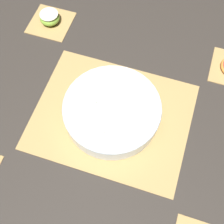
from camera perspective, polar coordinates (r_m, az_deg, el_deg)
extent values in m
plane|color=#2D2823|center=(0.98, 0.00, -0.83)|extent=(6.00, 6.00, 0.00)
cube|color=#A8844C|center=(0.98, 0.00, -0.75)|extent=(0.48, 0.39, 0.01)
cube|color=#3D2D19|center=(1.02, -10.35, 2.30)|extent=(0.01, 0.38, 0.00)
cube|color=#3D2D19|center=(1.01, -7.85, 1.58)|extent=(0.01, 0.38, 0.00)
cube|color=#3D2D19|center=(1.00, -5.29, 0.83)|extent=(0.01, 0.38, 0.00)
cube|color=#3D2D19|center=(0.99, -2.67, 0.07)|extent=(0.01, 0.38, 0.00)
cube|color=#3D2D19|center=(0.98, 0.00, -0.71)|extent=(0.01, 0.38, 0.00)
cube|color=#3D2D19|center=(0.97, 2.71, -1.49)|extent=(0.01, 0.38, 0.00)
cube|color=#3D2D19|center=(0.97, 5.44, -2.28)|extent=(0.01, 0.38, 0.00)
cube|color=#3D2D19|center=(0.97, 8.18, -3.07)|extent=(0.01, 0.38, 0.00)
cube|color=#3D2D19|center=(0.97, 10.93, -3.85)|extent=(0.01, 0.38, 0.00)
cube|color=#A8844C|center=(1.23, -11.13, 15.78)|extent=(0.15, 0.15, 0.01)
cube|color=#3D2D19|center=(1.24, -12.77, 16.14)|extent=(0.00, 0.15, 0.00)
cube|color=#3D2D19|center=(1.22, -11.15, 15.84)|extent=(0.00, 0.15, 0.00)
cube|color=#3D2D19|center=(1.21, -9.49, 15.52)|extent=(0.00, 0.15, 0.00)
cube|color=#3D2D19|center=(1.14, 19.15, 8.11)|extent=(0.00, 0.15, 0.00)
cylinder|color=silver|center=(0.95, 0.00, 0.17)|extent=(0.29, 0.29, 0.06)
torus|color=silver|center=(0.93, 0.00, 0.87)|extent=(0.30, 0.30, 0.01)
cylinder|color=#F7EFC6|center=(0.89, 2.38, -4.81)|extent=(0.03, 0.03, 0.01)
cylinder|color=#F7EFC6|center=(1.02, 1.09, 5.61)|extent=(0.02, 0.02, 0.01)
cylinder|color=#F7EFC6|center=(1.00, -3.98, 3.01)|extent=(0.03, 0.03, 0.01)
cylinder|color=#F7EFC6|center=(0.97, -1.16, 1.83)|extent=(0.03, 0.03, 0.01)
cylinder|color=#F7EFC6|center=(0.97, 2.41, 1.08)|extent=(0.03, 0.03, 0.01)
cylinder|color=#F7EFC6|center=(0.93, 1.48, -4.76)|extent=(0.03, 0.03, 0.01)
cube|color=beige|center=(0.99, 0.73, 3.85)|extent=(0.02, 0.02, 0.02)
cube|color=beige|center=(0.93, 4.06, -3.80)|extent=(0.03, 0.03, 0.03)
cube|color=beige|center=(0.93, 5.20, -1.61)|extent=(0.02, 0.02, 0.02)
cube|color=beige|center=(0.95, 1.73, -2.18)|extent=(0.03, 0.03, 0.03)
cube|color=beige|center=(0.89, -2.52, -4.56)|extent=(0.03, 0.03, 0.03)
cube|color=beige|center=(0.94, -3.78, 1.51)|extent=(0.03, 0.03, 0.03)
cube|color=beige|center=(0.97, -2.02, 3.55)|extent=(0.02, 0.02, 0.02)
cube|color=beige|center=(0.94, -6.34, -2.59)|extent=(0.03, 0.03, 0.03)
ellipsoid|color=orange|center=(0.93, 3.51, 0.43)|extent=(0.03, 0.02, 0.01)
ellipsoid|color=orange|center=(0.99, 3.89, 5.74)|extent=(0.03, 0.01, 0.01)
ellipsoid|color=orange|center=(0.93, -1.35, -0.89)|extent=(0.03, 0.02, 0.02)
ellipsoid|color=orange|center=(0.99, 2.12, 6.26)|extent=(0.03, 0.02, 0.01)
ellipsoid|color=orange|center=(0.97, 6.32, 2.45)|extent=(0.02, 0.01, 0.01)
ellipsoid|color=orange|center=(0.97, -4.37, 4.58)|extent=(0.03, 0.02, 0.01)
ellipsoid|color=orange|center=(0.90, 5.25, -4.07)|extent=(0.03, 0.01, 0.01)
ellipsoid|color=orange|center=(0.98, -5.01, 2.02)|extent=(0.03, 0.02, 0.01)
ellipsoid|color=orange|center=(0.90, 3.95, -4.93)|extent=(0.03, 0.02, 0.01)
ellipsoid|color=#7FAD38|center=(1.21, -11.33, 16.52)|extent=(0.07, 0.07, 0.04)
cylinder|color=beige|center=(1.20, -11.49, 17.12)|extent=(0.07, 0.07, 0.00)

